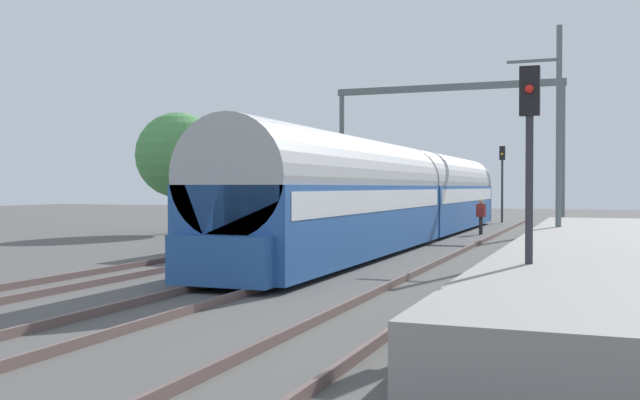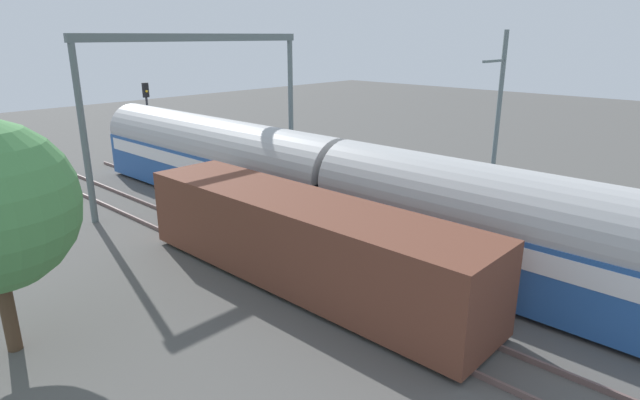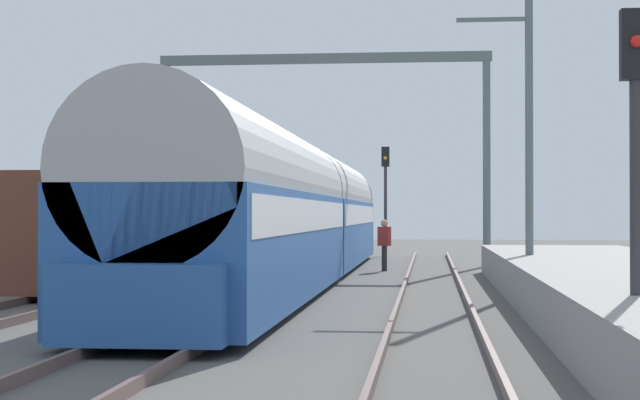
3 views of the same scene
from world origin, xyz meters
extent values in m
plane|color=#53524F|center=(0.00, 0.00, 0.00)|extent=(120.00, 120.00, 0.00)
cube|color=brown|center=(-4.69, 0.00, 0.08)|extent=(0.08, 60.00, 0.16)
cube|color=brown|center=(-3.25, 0.00, 0.08)|extent=(0.08, 60.00, 0.16)
cube|color=brown|center=(-0.72, 0.00, 0.08)|extent=(0.08, 60.00, 0.16)
cube|color=brown|center=(0.72, 0.00, 0.08)|extent=(0.08, 60.00, 0.16)
cube|color=brown|center=(3.25, 0.00, 0.08)|extent=(0.08, 60.00, 0.16)
cube|color=brown|center=(4.69, 0.00, 0.08)|extent=(0.08, 60.00, 0.16)
cube|color=gray|center=(7.79, 2.00, 0.45)|extent=(4.40, 28.00, 0.90)
cube|color=#28569E|center=(0.00, 2.79, 1.26)|extent=(2.90, 16.00, 2.20)
cube|color=white|center=(0.00, 2.79, 1.89)|extent=(2.93, 15.36, 0.64)
cylinder|color=#AFAFAF|center=(0.00, 2.79, 2.56)|extent=(2.84, 16.00, 2.84)
cube|color=#28569E|center=(0.00, 19.14, 1.26)|extent=(2.90, 16.00, 2.20)
cube|color=white|center=(0.00, 19.14, 1.89)|extent=(2.93, 15.36, 0.64)
cylinder|color=#AFAFAF|center=(0.00, 19.14, 2.56)|extent=(2.84, 16.00, 2.84)
cube|color=#28569E|center=(0.00, -5.46, 0.71)|extent=(2.40, 0.50, 1.10)
cube|color=brown|center=(-3.97, 9.08, 1.51)|extent=(2.80, 13.00, 2.70)
cube|color=black|center=(-3.97, 9.08, 0.21)|extent=(2.52, 11.96, 0.10)
cylinder|color=#2A2A2A|center=(2.39, 16.35, 0.42)|extent=(0.23, 0.23, 0.85)
cube|color=maroon|center=(2.39, 16.35, 1.17)|extent=(0.46, 0.37, 0.64)
sphere|color=tan|center=(2.39, 16.35, 1.61)|extent=(0.24, 0.24, 0.24)
cylinder|color=#2D2D33|center=(6.47, -5.55, 1.81)|extent=(0.14, 0.14, 3.62)
cube|color=black|center=(6.47, -5.55, 4.07)|extent=(0.36, 0.20, 0.90)
sphere|color=red|center=(6.47, -5.67, 4.09)|extent=(0.16, 0.16, 0.16)
cylinder|color=#2D2D33|center=(1.92, 28.74, 2.02)|extent=(0.14, 0.14, 4.05)
cube|color=black|center=(1.92, 28.74, 4.50)|extent=(0.36, 0.20, 0.90)
sphere|color=yellow|center=(1.92, 28.62, 4.43)|extent=(0.16, 0.16, 0.16)
cylinder|color=slate|center=(-5.97, 19.86, 3.75)|extent=(0.28, 0.28, 7.50)
cylinder|color=slate|center=(5.97, 19.86, 3.75)|extent=(0.28, 0.28, 7.50)
cube|color=slate|center=(0.00, 19.86, 7.68)|extent=(12.34, 0.24, 0.36)
cylinder|color=slate|center=(6.37, 7.62, 4.00)|extent=(0.20, 0.20, 8.00)
cube|color=slate|center=(5.47, 7.62, 6.80)|extent=(1.80, 0.10, 0.10)
cylinder|color=#4C3826|center=(-11.77, 11.86, 1.15)|extent=(0.36, 0.36, 2.31)
sphere|color=#4D8F4C|center=(-11.77, 11.86, 3.89)|extent=(4.22, 4.22, 4.22)
camera|label=1|loc=(7.63, -19.37, 2.31)|focal=40.90mm
camera|label=2|loc=(-15.00, -1.96, 7.78)|focal=29.36mm
camera|label=3|loc=(3.88, -19.30, 1.93)|focal=59.77mm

